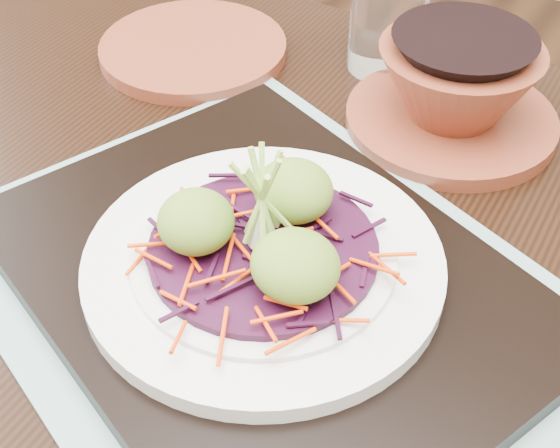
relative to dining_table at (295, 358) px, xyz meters
The scene contains 11 objects.
dining_table is the anchor object (origin of this frame).
placemat 0.09m from the dining_table, 118.50° to the right, with size 0.41×0.32×0.00m, color gray.
serving_tray 0.10m from the dining_table, 118.50° to the right, with size 0.36×0.27×0.02m, color black.
white_plate 0.12m from the dining_table, 118.50° to the right, with size 0.23×0.23×0.02m.
cabbage_bed 0.13m from the dining_table, 118.50° to the right, with size 0.15×0.15×0.01m, color #350A25.
carrot_julienne 0.14m from the dining_table, 118.50° to the right, with size 0.18×0.18×0.01m, color #EE3A04, non-canonical shape.
guacamole_scoops 0.15m from the dining_table, 117.87° to the right, with size 0.13×0.11×0.04m.
scallion_garnish 0.17m from the dining_table, 118.50° to the right, with size 0.05×0.05×0.08m, color #A0D053, non-canonical shape.
terracotta_side_plate 0.32m from the dining_table, 139.72° to the left, with size 0.18×0.18×0.01m, color maroon.
water_glass 0.32m from the dining_table, 104.35° to the left, with size 0.07×0.07×0.10m, color white.
terracotta_bowl_set 0.25m from the dining_table, 85.02° to the left, with size 0.19×0.19×0.07m.
Camera 1 is at (0.08, -0.24, 1.06)m, focal length 50.00 mm.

